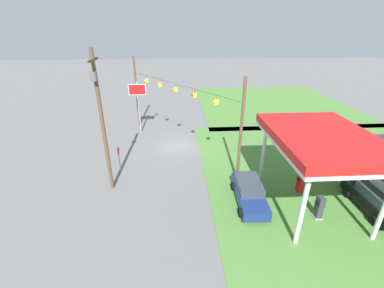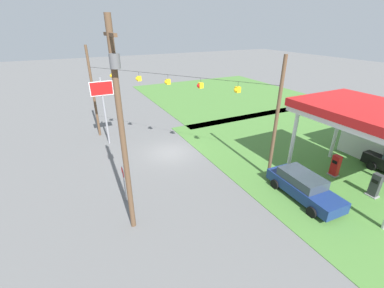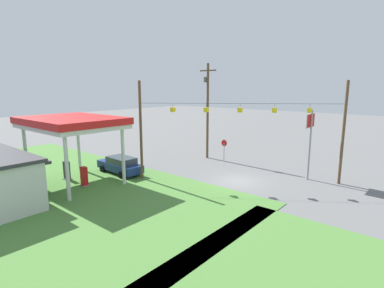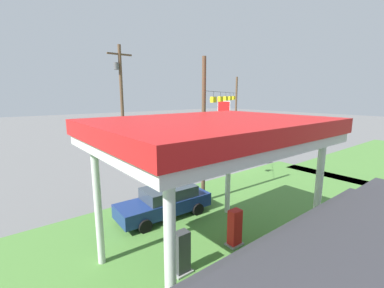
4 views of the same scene
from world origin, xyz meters
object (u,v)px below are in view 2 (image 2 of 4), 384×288
(gas_station_canopy, at_px, (373,116))
(car_at_pumps_front, at_px, (303,186))
(stop_sign_overhead, at_px, (103,98))
(fuel_pump_near, at_px, (335,166))
(stop_sign_roadside, at_px, (123,176))
(utility_pole_main, at_px, (122,127))
(fuel_pump_far, at_px, (375,186))

(gas_station_canopy, bearing_deg, car_at_pumps_front, -98.13)
(stop_sign_overhead, bearing_deg, fuel_pump_near, 45.96)
(stop_sign_roadside, height_order, stop_sign_overhead, stop_sign_overhead)
(gas_station_canopy, xyz_separation_m, stop_sign_roadside, (-5.53, -14.71, -3.38))
(stop_sign_roadside, relative_size, stop_sign_overhead, 0.40)
(car_at_pumps_front, bearing_deg, utility_pole_main, -100.05)
(fuel_pump_near, bearing_deg, stop_sign_roadside, -105.54)
(fuel_pump_far, xyz_separation_m, utility_pole_main, (-4.43, -14.91, 5.23))
(fuel_pump_near, relative_size, stop_sign_overhead, 0.27)
(fuel_pump_far, xyz_separation_m, stop_sign_roadside, (-6.98, -14.71, 1.01))
(fuel_pump_near, height_order, fuel_pump_far, same)
(fuel_pump_far, relative_size, car_at_pumps_front, 0.32)
(stop_sign_overhead, height_order, utility_pole_main, utility_pole_main)
(fuel_pump_far, distance_m, utility_pole_main, 16.41)
(fuel_pump_near, xyz_separation_m, stop_sign_overhead, (-13.56, -14.02, 3.63))
(stop_sign_overhead, bearing_deg, fuel_pump_far, 40.44)
(stop_sign_overhead, distance_m, utility_pole_main, 12.16)
(fuel_pump_near, height_order, stop_sign_roadside, stop_sign_roadside)
(gas_station_canopy, height_order, car_at_pumps_front, gas_station_canopy)
(gas_station_canopy, bearing_deg, fuel_pump_far, -0.06)
(fuel_pump_far, bearing_deg, stop_sign_roadside, -115.38)
(fuel_pump_far, xyz_separation_m, car_at_pumps_front, (-2.06, -4.29, 0.07))
(stop_sign_overhead, relative_size, utility_pole_main, 0.58)
(fuel_pump_near, height_order, utility_pole_main, utility_pole_main)
(car_at_pumps_front, bearing_deg, stop_sign_roadside, -112.75)
(fuel_pump_far, relative_size, stop_sign_roadside, 0.67)
(stop_sign_roadside, bearing_deg, fuel_pump_near, -105.54)
(fuel_pump_far, bearing_deg, stop_sign_overhead, -139.56)
(stop_sign_roadside, relative_size, utility_pole_main, 0.23)
(stop_sign_roadside, distance_m, utility_pole_main, 4.93)
(car_at_pumps_front, height_order, stop_sign_roadside, stop_sign_roadside)
(gas_station_canopy, distance_m, stop_sign_overhead, 20.55)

